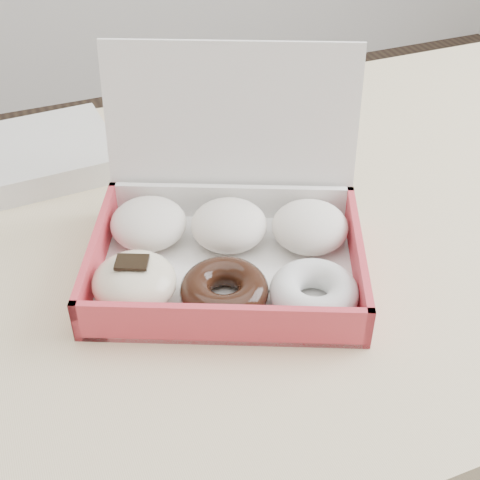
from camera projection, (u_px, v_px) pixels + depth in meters
name	position (u px, v px, depth m)	size (l,w,h in m)	color
table	(311.00, 256.00, 0.94)	(1.20, 0.80, 0.75)	#D2BA8A
donut_box	(225.00, 240.00, 0.78)	(0.39, 0.37, 0.23)	white
newspapers	(32.00, 156.00, 0.96)	(0.23, 0.19, 0.04)	silver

